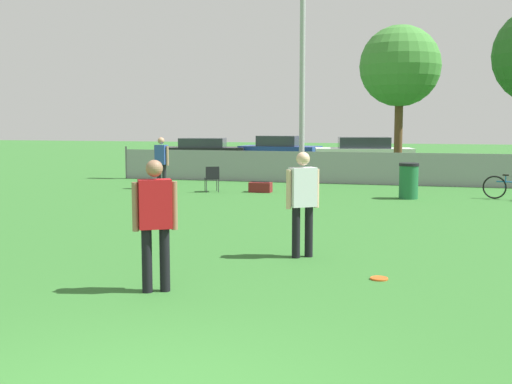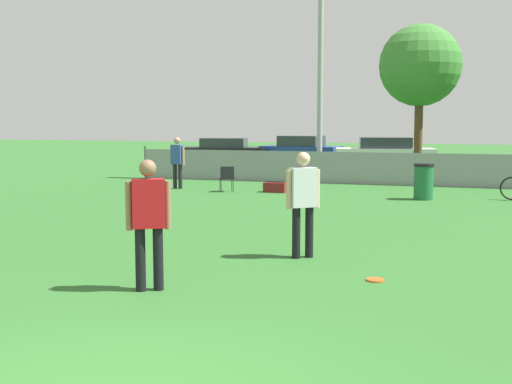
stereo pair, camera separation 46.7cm
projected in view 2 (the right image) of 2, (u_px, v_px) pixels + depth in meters
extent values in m
cube|color=gray|center=(385.00, 169.00, 21.70)|extent=(18.14, 0.03, 1.10)
cylinder|color=slate|center=(145.00, 162.00, 24.49)|extent=(0.07, 0.07, 1.21)
cylinder|color=#9E9EA3|center=(321.00, 44.00, 23.20)|extent=(0.20, 0.20, 9.91)
cylinder|color=brown|center=(418.00, 137.00, 24.75)|extent=(0.32, 0.32, 3.11)
sphere|color=#3D7F33|center=(420.00, 65.00, 24.45)|extent=(3.12, 3.12, 3.12)
cylinder|color=black|center=(296.00, 233.00, 10.06)|extent=(0.13, 0.13, 0.81)
cylinder|color=black|center=(309.00, 232.00, 10.13)|extent=(0.13, 0.13, 0.81)
cube|color=silver|center=(303.00, 187.00, 10.02)|extent=(0.46, 0.42, 0.62)
sphere|color=#D8AD8C|center=(303.00, 159.00, 9.97)|extent=(0.21, 0.21, 0.21)
cylinder|color=#D8AD8C|center=(289.00, 190.00, 9.94)|extent=(0.08, 0.08, 0.61)
cylinder|color=#D8AD8C|center=(317.00, 189.00, 10.10)|extent=(0.08, 0.08, 0.61)
cylinder|color=black|center=(140.00, 260.00, 8.11)|extent=(0.13, 0.13, 0.81)
cylinder|color=black|center=(158.00, 259.00, 8.16)|extent=(0.13, 0.13, 0.81)
cube|color=#B21419|center=(148.00, 203.00, 8.05)|extent=(0.46, 0.39, 0.62)
sphere|color=#8C664C|center=(148.00, 168.00, 8.01)|extent=(0.21, 0.21, 0.21)
cylinder|color=#8C664C|center=(129.00, 206.00, 8.01)|extent=(0.08, 0.08, 0.61)
cylinder|color=#8C664C|center=(168.00, 205.00, 8.11)|extent=(0.08, 0.08, 0.61)
cylinder|color=black|center=(180.00, 176.00, 20.51)|extent=(0.13, 0.13, 0.79)
cylinder|color=black|center=(175.00, 176.00, 20.61)|extent=(0.13, 0.13, 0.79)
cube|color=#2D4C9E|center=(177.00, 154.00, 20.48)|extent=(0.42, 0.30, 0.62)
sphere|color=tan|center=(177.00, 141.00, 20.43)|extent=(0.21, 0.21, 0.21)
cylinder|color=tan|center=(183.00, 156.00, 20.37)|extent=(0.08, 0.08, 0.61)
cylinder|color=tan|center=(172.00, 155.00, 20.60)|extent=(0.08, 0.08, 0.61)
cylinder|color=#E5591E|center=(375.00, 280.00, 8.66)|extent=(0.24, 0.24, 0.03)
torus|color=#E5591E|center=(375.00, 280.00, 8.66)|extent=(0.25, 0.25, 0.03)
cylinder|color=#333338|center=(232.00, 185.00, 19.88)|extent=(0.02, 0.02, 0.39)
cylinder|color=#333338|center=(220.00, 185.00, 19.82)|extent=(0.02, 0.02, 0.39)
cylinder|color=#333338|center=(233.00, 186.00, 19.52)|extent=(0.02, 0.02, 0.39)
cylinder|color=#333338|center=(221.00, 186.00, 19.46)|extent=(0.02, 0.02, 0.39)
cube|color=black|center=(227.00, 178.00, 19.65)|extent=(0.56, 0.56, 0.03)
cube|color=black|center=(227.00, 172.00, 19.43)|extent=(0.38, 0.21, 0.36)
torus|color=black|center=(512.00, 188.00, 17.51)|extent=(0.64, 0.21, 0.65)
cylinder|color=#1E6638|center=(424.00, 183.00, 17.64)|extent=(0.52, 0.52, 0.92)
cylinder|color=black|center=(424.00, 165.00, 17.59)|extent=(0.55, 0.55, 0.08)
cube|color=maroon|center=(275.00, 187.00, 19.50)|extent=(0.67, 0.37, 0.30)
cube|color=black|center=(275.00, 182.00, 19.49)|extent=(0.57, 0.04, 0.02)
cylinder|color=black|center=(252.00, 156.00, 33.85)|extent=(0.65, 0.29, 0.62)
cylinder|color=black|center=(248.00, 158.00, 32.34)|extent=(0.65, 0.29, 0.62)
cylinder|color=black|center=(202.00, 156.00, 34.21)|extent=(0.65, 0.29, 0.62)
cylinder|color=black|center=(195.00, 158.00, 32.71)|extent=(0.65, 0.29, 0.62)
cube|color=black|center=(224.00, 153.00, 33.25)|extent=(4.63, 2.50, 0.63)
cube|color=#2D333D|center=(224.00, 142.00, 33.19)|extent=(2.52, 1.92, 0.47)
cylinder|color=black|center=(329.00, 157.00, 33.04)|extent=(0.66, 0.25, 0.64)
cylinder|color=black|center=(319.00, 159.00, 31.60)|extent=(0.66, 0.25, 0.64)
cylinder|color=black|center=(285.00, 156.00, 34.06)|extent=(0.66, 0.25, 0.64)
cylinder|color=black|center=(273.00, 158.00, 32.62)|extent=(0.66, 0.25, 0.64)
cube|color=navy|center=(301.00, 153.00, 32.80)|extent=(4.17, 2.26, 0.70)
cube|color=#2D333D|center=(301.00, 141.00, 32.74)|extent=(2.25, 1.82, 0.53)
cylinder|color=black|center=(413.00, 160.00, 30.64)|extent=(0.68, 0.31, 0.66)
cylinder|color=black|center=(418.00, 162.00, 29.04)|extent=(0.68, 0.31, 0.66)
cylinder|color=black|center=(354.00, 159.00, 30.96)|extent=(0.68, 0.31, 0.66)
cylinder|color=black|center=(355.00, 161.00, 29.36)|extent=(0.68, 0.31, 0.66)
cube|color=white|center=(385.00, 156.00, 29.98)|extent=(4.80, 2.69, 0.69)
cube|color=#2D333D|center=(385.00, 143.00, 29.91)|extent=(2.63, 2.05, 0.52)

